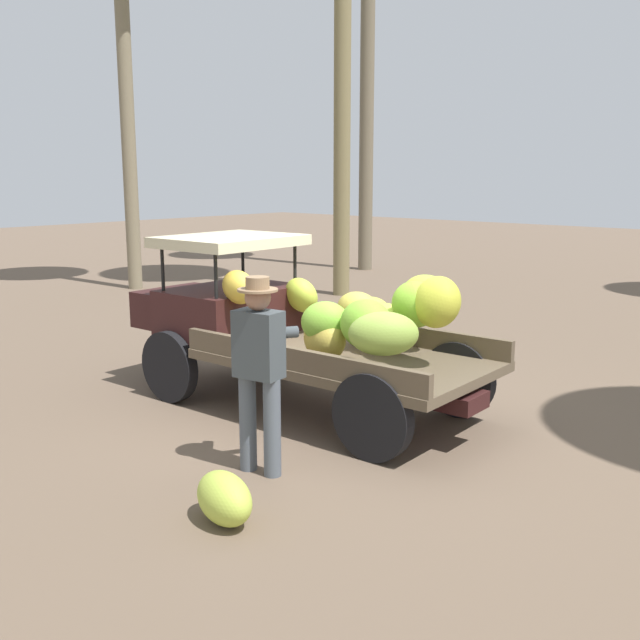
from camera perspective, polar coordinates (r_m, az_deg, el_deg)
ground_plane at (r=7.93m, az=1.74°, el=-7.57°), size 60.00×60.00×0.00m
truck at (r=8.15m, az=-2.10°, el=-0.33°), size 4.53×1.88×1.85m
farmer at (r=6.28m, az=-4.71°, el=-3.33°), size 0.52×0.48×1.72m
loose_banana_bunch at (r=5.67m, az=-7.41°, el=-13.50°), size 0.68×0.50×0.40m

